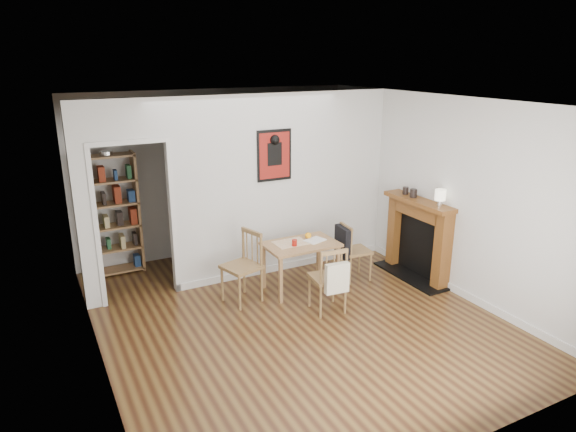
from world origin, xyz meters
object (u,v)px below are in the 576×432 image
fireplace (419,236)px  orange_fruit (308,236)px  dining_table (301,249)px  bookshelf (112,215)px  red_glass (294,243)px  chair_right (354,250)px  notebook (315,240)px  mantel_lamp (440,196)px  ceramic_jar_a (413,193)px  ceramic_jar_b (406,191)px  chair_left (241,268)px  chair_front (328,278)px

fireplace → orange_fruit: 1.62m
dining_table → bookshelf: (-2.13, 1.76, 0.29)m
red_glass → orange_fruit: (0.31, 0.17, -0.00)m
chair_right → red_glass: chair_right is taller
notebook → mantel_lamp: size_ratio=1.19×
chair_right → ceramic_jar_a: (0.83, -0.21, 0.79)m
fireplace → ceramic_jar_b: ceramic_jar_b is taller
chair_right → notebook: (-0.62, 0.05, 0.24)m
red_glass → mantel_lamp: bearing=-21.6°
chair_left → ceramic_jar_a: ceramic_jar_a is taller
chair_left → red_glass: bearing=-6.2°
orange_fruit → ceramic_jar_a: 1.62m
fireplace → orange_fruit: size_ratio=14.35×
dining_table → bookshelf: size_ratio=0.55×
fireplace → orange_fruit: (-1.53, 0.51, 0.10)m
chair_right → chair_front: size_ratio=0.96×
chair_right → mantel_lamp: (0.84, -0.71, 0.87)m
chair_front → ceramic_jar_b: 1.96m
dining_table → chair_front: 0.73m
fireplace → chair_front: bearing=-169.5°
red_glass → notebook: 0.35m
chair_left → ceramic_jar_a: bearing=-6.6°
orange_fruit → ceramic_jar_a: size_ratio=0.72×
red_glass → ceramic_jar_a: size_ratio=0.75×
fireplace → orange_fruit: bearing=161.7°
chair_left → orange_fruit: size_ratio=10.84×
orange_fruit → ceramic_jar_a: bearing=-14.3°
fireplace → notebook: fireplace is taller
chair_left → fireplace: fireplace is taller
chair_front → notebook: 0.77m
red_glass → mantel_lamp: mantel_lamp is taller
chair_right → notebook: size_ratio=3.07×
chair_left → ceramic_jar_a: (2.52, -0.29, 0.75)m
bookshelf → ceramic_jar_b: size_ratio=16.78×
ceramic_jar_a → dining_table: bearing=170.9°
dining_table → chair_front: chair_front is taller
orange_fruit → ceramic_jar_a: ceramic_jar_a is taller
bookshelf → mantel_lamp: bookshelf is taller
dining_table → chair_right: (0.84, -0.06, -0.15)m
chair_left → bookshelf: bearing=126.3°
chair_left → chair_right: 1.70m
chair_right → dining_table: bearing=175.8°
chair_right → mantel_lamp: size_ratio=3.65×
bookshelf → ceramic_jar_a: bearing=-28.1°
chair_front → bookshelf: size_ratio=0.49×
chair_front → bookshelf: 3.29m
chair_left → notebook: size_ratio=3.47×
chair_right → bookshelf: 3.51m
fireplace → notebook: 1.55m
chair_front → orange_fruit: size_ratio=9.99×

